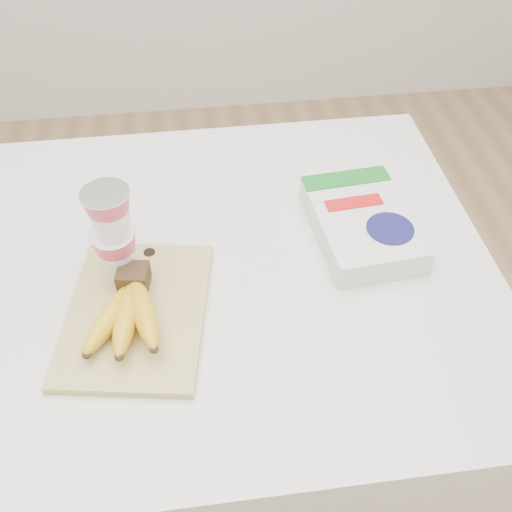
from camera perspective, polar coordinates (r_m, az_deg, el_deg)
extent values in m
plane|color=tan|center=(1.77, -7.07, -21.81)|extent=(4.00, 4.00, 0.00)
cube|color=white|center=(1.36, -8.84, -14.49)|extent=(1.22, 0.82, 0.92)
cube|color=tan|center=(0.92, -11.85, -5.56)|extent=(0.26, 0.32, 0.01)
cube|color=#382816|center=(0.93, -12.15, -2.07)|extent=(0.05, 0.05, 0.03)
ellipsoid|color=gold|center=(0.89, -14.29, -5.87)|extent=(0.10, 0.16, 0.05)
sphere|color=#382816|center=(0.86, -16.57, -9.43)|extent=(0.01, 0.01, 0.01)
ellipsoid|color=gold|center=(0.88, -12.81, -5.86)|extent=(0.05, 0.16, 0.05)
sphere|color=#382816|center=(0.84, -13.52, -9.76)|extent=(0.01, 0.01, 0.01)
ellipsoid|color=gold|center=(0.87, -11.22, -5.42)|extent=(0.07, 0.16, 0.05)
sphere|color=#382816|center=(0.83, -10.18, -9.14)|extent=(0.01, 0.01, 0.01)
cylinder|color=silver|center=(0.86, -14.93, 6.09)|extent=(0.07, 0.07, 0.00)
cube|color=silver|center=(1.03, 10.54, 3.15)|extent=(0.18, 0.25, 0.05)
cube|color=#197221|center=(1.08, 8.98, 7.67)|extent=(0.17, 0.06, 0.00)
cylinder|color=#14154D|center=(0.99, 13.26, 2.70)|extent=(0.09, 0.09, 0.00)
cube|color=red|center=(1.03, 9.76, 5.29)|extent=(0.10, 0.04, 0.00)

